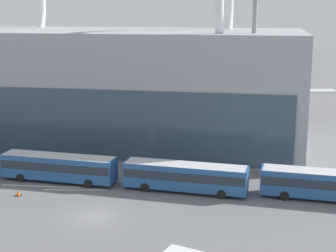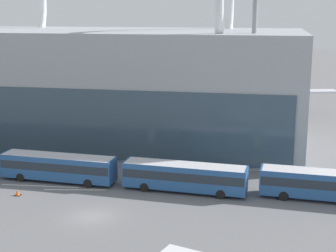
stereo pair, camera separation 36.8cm
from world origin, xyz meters
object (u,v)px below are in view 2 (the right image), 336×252
shuttle_bus_2 (185,175)px  floodlight_mast (254,31)px  shuttle_bus_1 (58,166)px  traffic_cone_1 (17,193)px  shuttle_bus_3 (326,183)px  airliner_at_gate_far (232,88)px

shuttle_bus_2 → floodlight_mast: (6.49, 13.63, 14.90)m
shuttle_bus_1 → floodlight_mast: 29.05m
shuttle_bus_1 → traffic_cone_1: shuttle_bus_1 is taller
shuttle_bus_3 → floodlight_mast: size_ratio=0.52×
shuttle_bus_3 → airliner_at_gate_far: bearing=111.0°
shuttle_bus_2 → traffic_cone_1: bearing=-161.0°
floodlight_mast → shuttle_bus_1: bearing=-148.5°
shuttle_bus_1 → shuttle_bus_3: (29.55, -0.37, 0.00)m
shuttle_bus_2 → traffic_cone_1: shuttle_bus_2 is taller
shuttle_bus_2 → shuttle_bus_3: size_ratio=1.00×
airliner_at_gate_far → shuttle_bus_1: 44.16m
airliner_at_gate_far → shuttle_bus_1: airliner_at_gate_far is taller
airliner_at_gate_far → traffic_cone_1: bearing=-36.8°
shuttle_bus_2 → shuttle_bus_3: (14.77, 0.22, 0.00)m
shuttle_bus_1 → floodlight_mast: size_ratio=0.52×
airliner_at_gate_far → shuttle_bus_2: (-2.10, -41.26, -3.40)m
floodlight_mast → traffic_cone_1: bearing=-142.4°
airliner_at_gate_far → traffic_cone_1: 50.04m
floodlight_mast → traffic_cone_1: size_ratio=40.71×
shuttle_bus_1 → shuttle_bus_2: (14.77, -0.59, 0.00)m
shuttle_bus_1 → traffic_cone_1: size_ratio=20.99×
traffic_cone_1 → shuttle_bus_3: bearing=8.6°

